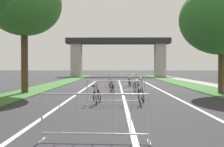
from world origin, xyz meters
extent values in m
cube|color=#386B2D|center=(-6.08, 24.11, 0.03)|extent=(2.18, 58.93, 0.05)
cube|color=#386B2D|center=(6.08, 24.11, 0.03)|extent=(2.18, 58.93, 0.05)
cube|color=gray|center=(8.02, 24.11, 0.04)|extent=(1.71, 58.93, 0.08)
cube|color=silver|center=(0.00, 17.05, 0.00)|extent=(0.14, 34.09, 0.01)
cube|color=silver|center=(2.74, 17.05, 0.00)|extent=(0.14, 34.09, 0.01)
cube|color=silver|center=(-2.74, 17.05, 0.00)|extent=(0.14, 34.09, 0.01)
cube|color=#2D2D30|center=(0.00, 48.70, 6.23)|extent=(18.17, 3.10, 0.96)
cube|color=#ADA89E|center=(-7.37, 48.70, 2.88)|extent=(1.77, 2.40, 5.75)
cube|color=#ADA89E|center=(7.37, 48.70, 2.88)|extent=(1.77, 2.40, 5.75)
cylinder|color=#4C3823|center=(-6.01, 15.77, 1.88)|extent=(0.41, 0.41, 3.77)
ellipsoid|color=#38702D|center=(-6.01, 15.77, 5.48)|extent=(4.56, 4.56, 3.88)
cylinder|color=#4C3823|center=(5.86, 15.39, 1.30)|extent=(0.34, 0.34, 2.60)
ellipsoid|color=#2D6628|center=(5.86, 15.39, 4.46)|extent=(4.97, 4.97, 4.22)
cylinder|color=#ADADB2|center=(-2.02, 4.50, 0.53)|extent=(0.04, 0.04, 1.05)
cube|color=#ADADB2|center=(-2.02, 4.50, 0.01)|extent=(0.08, 0.44, 0.03)
cylinder|color=#ADADB2|center=(0.29, 4.37, 0.53)|extent=(0.04, 0.04, 1.05)
cube|color=#ADADB2|center=(0.29, 4.37, 0.01)|extent=(0.08, 0.44, 0.03)
cylinder|color=#ADADB2|center=(-0.87, 4.44, 1.03)|extent=(2.31, 0.16, 0.04)
cylinder|color=#ADADB2|center=(-0.87, 4.44, 0.18)|extent=(2.31, 0.16, 0.04)
cylinder|color=#ADADB2|center=(-1.64, 4.48, 0.61)|extent=(0.02, 0.02, 0.87)
cylinder|color=#ADADB2|center=(-1.25, 4.46, 0.61)|extent=(0.02, 0.02, 0.87)
cylinder|color=#ADADB2|center=(-0.87, 4.44, 0.61)|extent=(0.02, 0.02, 0.87)
cylinder|color=#ADADB2|center=(-0.48, 4.42, 0.61)|extent=(0.02, 0.02, 0.87)
cylinder|color=#ADADB2|center=(-0.09, 4.39, 0.61)|extent=(0.02, 0.02, 0.87)
cylinder|color=#ADADB2|center=(-1.64, 10.44, 0.53)|extent=(0.04, 0.04, 1.05)
cube|color=#ADADB2|center=(-1.64, 10.44, 0.01)|extent=(0.07, 0.44, 0.03)
cylinder|color=#ADADB2|center=(0.68, 10.49, 0.53)|extent=(0.04, 0.04, 1.05)
cube|color=#ADADB2|center=(0.68, 10.49, 0.01)|extent=(0.07, 0.44, 0.03)
cylinder|color=#ADADB2|center=(-0.48, 10.46, 1.03)|extent=(2.32, 0.09, 0.04)
cylinder|color=#ADADB2|center=(-0.48, 10.46, 0.18)|extent=(2.32, 0.09, 0.04)
cylinder|color=#ADADB2|center=(-1.25, 10.45, 0.61)|extent=(0.02, 0.02, 0.87)
cylinder|color=#ADADB2|center=(-0.87, 10.45, 0.61)|extent=(0.02, 0.02, 0.87)
cylinder|color=#ADADB2|center=(-0.48, 10.46, 0.61)|extent=(0.02, 0.02, 0.87)
cylinder|color=#ADADB2|center=(-0.10, 10.47, 0.61)|extent=(0.02, 0.02, 0.87)
cylinder|color=#ADADB2|center=(0.29, 10.48, 0.61)|extent=(0.02, 0.02, 0.87)
cylinder|color=#ADADB2|center=(-0.89, 16.47, 0.53)|extent=(0.04, 0.04, 1.05)
cube|color=#ADADB2|center=(-0.89, 16.47, 0.01)|extent=(0.07, 0.44, 0.03)
cylinder|color=#ADADB2|center=(1.42, 16.51, 0.53)|extent=(0.04, 0.04, 1.05)
cube|color=#ADADB2|center=(1.42, 16.51, 0.01)|extent=(0.07, 0.44, 0.03)
cylinder|color=#ADADB2|center=(0.27, 16.49, 1.03)|extent=(2.32, 0.08, 0.04)
cylinder|color=#ADADB2|center=(0.27, 16.49, 0.18)|extent=(2.32, 0.08, 0.04)
cylinder|color=#ADADB2|center=(-0.50, 16.47, 0.61)|extent=(0.02, 0.02, 0.87)
cylinder|color=#ADADB2|center=(-0.12, 16.48, 0.61)|extent=(0.02, 0.02, 0.87)
cylinder|color=#ADADB2|center=(0.27, 16.49, 0.61)|extent=(0.02, 0.02, 0.87)
cylinder|color=#ADADB2|center=(0.65, 16.50, 0.61)|extent=(0.02, 0.02, 0.87)
cylinder|color=#ADADB2|center=(1.04, 16.50, 0.61)|extent=(0.02, 0.02, 0.87)
cylinder|color=#ADADB2|center=(-1.05, 22.49, 0.53)|extent=(0.04, 0.04, 1.05)
cube|color=#ADADB2|center=(-1.05, 22.49, 0.01)|extent=(0.07, 0.44, 0.03)
cylinder|color=#ADADB2|center=(1.27, 22.54, 0.53)|extent=(0.04, 0.04, 1.05)
cube|color=#ADADB2|center=(1.27, 22.54, 0.01)|extent=(0.07, 0.44, 0.03)
cylinder|color=#ADADB2|center=(0.11, 22.51, 1.03)|extent=(2.32, 0.10, 0.04)
cylinder|color=#ADADB2|center=(0.11, 22.51, 0.18)|extent=(2.32, 0.10, 0.04)
cylinder|color=#ADADB2|center=(-0.66, 22.50, 0.61)|extent=(0.02, 0.02, 0.87)
cylinder|color=#ADADB2|center=(-0.27, 22.51, 0.61)|extent=(0.02, 0.02, 0.87)
cylinder|color=#ADADB2|center=(0.11, 22.51, 0.61)|extent=(0.02, 0.02, 0.87)
cylinder|color=#ADADB2|center=(0.50, 22.52, 0.61)|extent=(0.02, 0.02, 0.87)
cylinder|color=#ADADB2|center=(0.88, 22.53, 0.61)|extent=(0.02, 0.02, 0.87)
torus|color=black|center=(0.80, 16.55, 0.32)|extent=(0.22, 0.65, 0.64)
torus|color=black|center=(0.99, 15.51, 0.32)|extent=(0.22, 0.65, 0.64)
cylinder|color=#1E389E|center=(0.86, 16.05, 0.60)|extent=(0.15, 1.03, 0.59)
cylinder|color=#1E389E|center=(0.83, 16.25, 0.55)|extent=(0.12, 0.11, 0.57)
cylinder|color=#1E389E|center=(0.84, 16.38, 0.29)|extent=(0.09, 0.34, 0.08)
cylinder|color=#1E389E|center=(0.95, 15.53, 0.60)|extent=(0.11, 0.08, 0.56)
cube|color=black|center=(0.80, 16.28, 0.83)|extent=(0.14, 0.25, 0.06)
cylinder|color=#99999E|center=(0.92, 15.55, 0.88)|extent=(0.44, 0.10, 0.08)
torus|color=black|center=(-0.75, 16.55, 0.30)|extent=(0.22, 0.62, 0.61)
torus|color=black|center=(-0.57, 15.46, 0.30)|extent=(0.22, 0.62, 0.61)
cylinder|color=red|center=(-0.70, 16.02, 0.57)|extent=(0.14, 1.07, 0.57)
cylinder|color=red|center=(-0.73, 16.23, 0.54)|extent=(0.14, 0.11, 0.56)
cylinder|color=red|center=(-0.71, 16.37, 0.28)|extent=(0.09, 0.35, 0.07)
cylinder|color=red|center=(-0.61, 15.48, 0.57)|extent=(0.12, 0.08, 0.54)
cube|color=black|center=(-0.77, 16.26, 0.81)|extent=(0.14, 0.25, 0.06)
cylinder|color=#99999E|center=(-0.65, 15.50, 0.84)|extent=(0.48, 0.11, 0.10)
torus|color=black|center=(1.65, 21.46, 0.34)|extent=(0.17, 0.69, 0.69)
torus|color=black|center=(1.61, 22.48, 0.34)|extent=(0.17, 0.69, 0.69)
cylinder|color=silver|center=(1.67, 21.95, 0.62)|extent=(0.09, 0.99, 0.58)
cylinder|color=silver|center=(1.68, 21.76, 0.60)|extent=(0.15, 0.12, 0.62)
cylinder|color=silver|center=(1.64, 21.63, 0.32)|extent=(0.05, 0.33, 0.08)
cylinder|color=silver|center=(1.65, 22.46, 0.62)|extent=(0.13, 0.09, 0.55)
cube|color=black|center=(1.73, 21.72, 0.90)|extent=(0.12, 0.24, 0.07)
cylinder|color=#99999E|center=(1.70, 22.43, 0.89)|extent=(0.50, 0.05, 0.11)
torus|color=black|center=(0.78, 22.42, 0.33)|extent=(0.13, 0.66, 0.66)
torus|color=black|center=(0.75, 23.47, 0.33)|extent=(0.13, 0.66, 0.66)
cylinder|color=gold|center=(0.74, 22.92, 0.61)|extent=(0.12, 1.02, 0.60)
cylinder|color=gold|center=(0.74, 22.72, 0.62)|extent=(0.11, 0.13, 0.68)
cylinder|color=gold|center=(0.78, 22.59, 0.31)|extent=(0.03, 0.34, 0.08)
cylinder|color=gold|center=(0.72, 23.44, 0.61)|extent=(0.10, 0.10, 0.56)
cube|color=black|center=(0.71, 22.68, 0.96)|extent=(0.11, 0.24, 0.06)
cylinder|color=#99999E|center=(0.70, 23.42, 0.89)|extent=(0.51, 0.04, 0.07)
torus|color=black|center=(-1.29, 10.31, 0.30)|extent=(0.22, 0.62, 0.60)
torus|color=black|center=(-1.19, 11.36, 0.30)|extent=(0.22, 0.62, 0.60)
cylinder|color=#662884|center=(-1.30, 10.82, 0.58)|extent=(0.05, 1.03, 0.59)
cylinder|color=#662884|center=(-1.31, 10.62, 0.53)|extent=(0.16, 0.11, 0.55)
cylinder|color=#662884|center=(-1.27, 10.48, 0.28)|extent=(0.07, 0.34, 0.07)
cylinder|color=#662884|center=(-1.24, 11.34, 0.58)|extent=(0.16, 0.08, 0.56)
cube|color=black|center=(-1.36, 10.59, 0.80)|extent=(0.13, 0.25, 0.07)
cylinder|color=#99999E|center=(-1.30, 11.32, 0.86)|extent=(0.42, 0.07, 0.11)
torus|color=black|center=(0.60, 10.41, 0.35)|extent=(0.30, 0.72, 0.70)
torus|color=black|center=(0.80, 11.35, 0.35)|extent=(0.30, 0.72, 0.70)
cylinder|color=#B7B7BC|center=(0.65, 10.86, 0.66)|extent=(0.14, 0.94, 0.65)
cylinder|color=#B7B7BC|center=(0.62, 10.68, 0.57)|extent=(0.15, 0.09, 0.56)
cylinder|color=#B7B7BC|center=(0.64, 10.56, 0.32)|extent=(0.10, 0.31, 0.08)
cylinder|color=#B7B7BC|center=(0.75, 11.34, 0.66)|extent=(0.15, 0.07, 0.62)
cube|color=black|center=(0.57, 10.66, 0.85)|extent=(0.16, 0.26, 0.07)
cylinder|color=#99999E|center=(0.69, 11.32, 0.96)|extent=(0.51, 0.14, 0.11)
camera|label=1|loc=(-0.42, -1.64, 1.60)|focal=45.75mm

